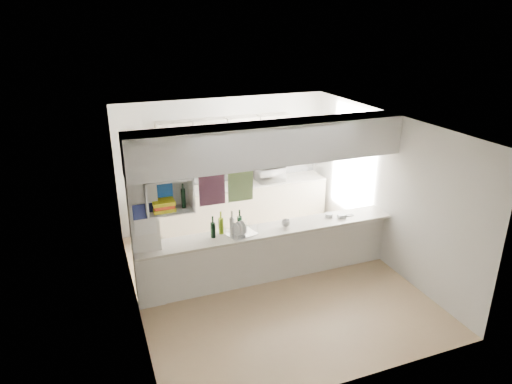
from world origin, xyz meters
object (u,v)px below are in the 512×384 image
wine_bottles (227,226)px  microwave (270,174)px  bowl (270,165)px  dish_rack (241,229)px

wine_bottles → microwave: bearing=52.3°
microwave → bowl: size_ratio=2.39×
dish_rack → wine_bottles: bearing=138.4°
bowl → dish_rack: bearing=-122.6°
dish_rack → wine_bottles: size_ratio=0.94×
microwave → dish_rack: bearing=55.8°
microwave → wine_bottles: size_ratio=1.03×
bowl → dish_rack: (-1.34, -2.09, -0.24)m
microwave → dish_rack: size_ratio=1.11×
dish_rack → bowl: bearing=41.9°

